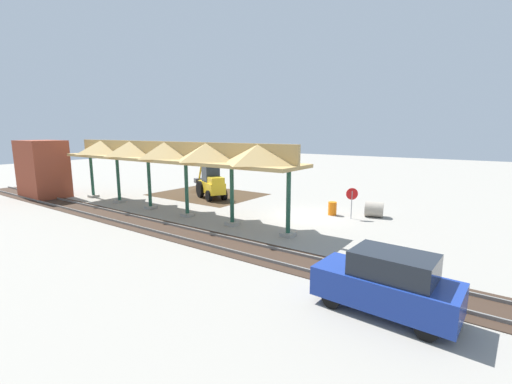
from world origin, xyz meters
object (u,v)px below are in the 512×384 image
stop_sign (352,197)px  distant_parked_car (387,283)px  brick_utility_building (43,169)px  concrete_pipe (374,209)px  traffic_barrel (332,208)px  backhoe (211,183)px

stop_sign → distant_parked_car: (-5.06, 10.79, -0.44)m
brick_utility_building → distant_parked_car: (-29.25, 2.80, -1.43)m
concrete_pipe → traffic_barrel: bearing=25.1°
backhoe → concrete_pipe: size_ratio=3.94×
stop_sign → concrete_pipe: stop_sign is taller
traffic_barrel → distant_parked_car: bearing=120.3°
brick_utility_building → stop_sign: bearing=-161.7°
backhoe → traffic_barrel: (-10.73, -0.33, -0.81)m
distant_parked_car → traffic_barrel: distant_parked_car is taller
distant_parked_car → traffic_barrel: bearing=-59.7°
distant_parked_car → backhoe: bearing=-31.9°
stop_sign → distant_parked_car: stop_sign is taller
stop_sign → brick_utility_building: 25.49m
distant_parked_car → traffic_barrel: size_ratio=4.76×
stop_sign → traffic_barrel: bearing=-8.7°
stop_sign → traffic_barrel: 1.70m
distant_parked_car → traffic_barrel: 12.76m
distant_parked_car → concrete_pipe: bearing=-71.7°
stop_sign → distant_parked_car: 11.92m
concrete_pipe → traffic_barrel: (2.43, 1.14, -0.05)m
stop_sign → brick_utility_building: bearing=18.3°
backhoe → brick_utility_building: (12.08, 7.86, 1.16)m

